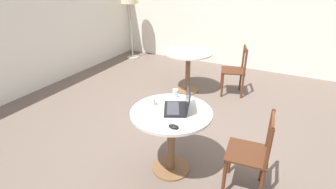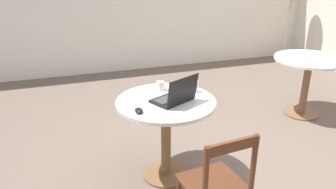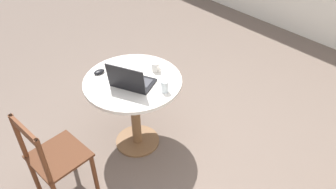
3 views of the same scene
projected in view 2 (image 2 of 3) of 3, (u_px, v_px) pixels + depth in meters
ground_plane at (224, 165)px, 3.14m from camera, size 16.00×16.00×0.00m
cafe_table_near at (166, 118)px, 2.78m from camera, size 0.84×0.84×0.74m
cafe_table_mid at (308, 71)px, 3.97m from camera, size 0.84×0.84×0.74m
chair_near_front at (217, 188)px, 2.14m from camera, size 0.43×0.43×0.86m
laptop at (175, 96)px, 2.67m from camera, size 0.41×0.37×0.24m
mouse at (139, 110)px, 2.50m from camera, size 0.06×0.10×0.03m
mug at (161, 86)px, 2.92m from camera, size 0.11×0.07×0.08m
drinking_glass at (195, 87)px, 2.88m from camera, size 0.06×0.06×0.10m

